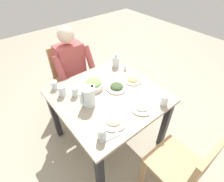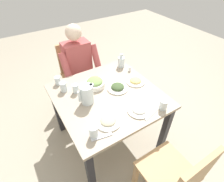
{
  "view_description": "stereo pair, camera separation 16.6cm",
  "coord_description": "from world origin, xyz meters",
  "px_view_note": "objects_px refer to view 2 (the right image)",
  "views": [
    {
      "loc": [
        0.78,
        1.03,
        1.88
      ],
      "look_at": [
        -0.04,
        0.01,
        0.76
      ],
      "focal_mm": 28.13,
      "sensor_mm": 36.0,
      "label": 1
    },
    {
      "loc": [
        0.65,
        1.12,
        1.88
      ],
      "look_at": [
        -0.04,
        0.01,
        0.76
      ],
      "focal_mm": 28.13,
      "sensor_mm": 36.0,
      "label": 2
    }
  ],
  "objects_px": {
    "salad_bowl": "(95,83)",
    "chair_near": "(76,71)",
    "oil_carafe": "(121,62)",
    "water_glass_near_left": "(94,132)",
    "dining_table": "(108,102)",
    "water_glass_center": "(163,105)",
    "plate_yoghurt": "(139,110)",
    "plate_dolmas": "(118,87)",
    "chair_far": "(176,177)",
    "water_glass_near_right": "(58,80)",
    "water_pitcher": "(87,94)",
    "plate_fries": "(135,81)",
    "plate_beans": "(108,121)",
    "water_glass_far_right": "(63,87)",
    "salt_shaker": "(130,69)",
    "diner_near": "(81,69)",
    "water_glass_by_pitcher": "(76,89)"
  },
  "relations": [
    {
      "from": "plate_dolmas",
      "to": "water_glass_near_right",
      "type": "bearing_deg",
      "value": -39.3
    },
    {
      "from": "chair_far",
      "to": "diner_near",
      "type": "relative_size",
      "value": 0.75
    },
    {
      "from": "water_glass_near_left",
      "to": "dining_table",
      "type": "bearing_deg",
      "value": -133.32
    },
    {
      "from": "water_glass_by_pitcher",
      "to": "oil_carafe",
      "type": "bearing_deg",
      "value": -166.28
    },
    {
      "from": "water_pitcher",
      "to": "water_glass_center",
      "type": "bearing_deg",
      "value": 140.77
    },
    {
      "from": "dining_table",
      "to": "water_glass_far_right",
      "type": "height_order",
      "value": "water_glass_far_right"
    },
    {
      "from": "plate_yoghurt",
      "to": "plate_dolmas",
      "type": "height_order",
      "value": "plate_dolmas"
    },
    {
      "from": "chair_far",
      "to": "salad_bowl",
      "type": "height_order",
      "value": "chair_far"
    },
    {
      "from": "diner_near",
      "to": "salad_bowl",
      "type": "relative_size",
      "value": 5.89
    },
    {
      "from": "plate_fries",
      "to": "plate_beans",
      "type": "bearing_deg",
      "value": 30.56
    },
    {
      "from": "chair_far",
      "to": "plate_beans",
      "type": "relative_size",
      "value": 4.06
    },
    {
      "from": "water_glass_center",
      "to": "oil_carafe",
      "type": "xyz_separation_m",
      "value": [
        -0.08,
        -0.79,
        0.01
      ]
    },
    {
      "from": "water_glass_far_right",
      "to": "salt_shaker",
      "type": "distance_m",
      "value": 0.78
    },
    {
      "from": "water_pitcher",
      "to": "chair_near",
      "type": "bearing_deg",
      "value": -104.39
    },
    {
      "from": "water_pitcher",
      "to": "plate_fries",
      "type": "bearing_deg",
      "value": -179.41
    },
    {
      "from": "dining_table",
      "to": "water_glass_near_right",
      "type": "distance_m",
      "value": 0.58
    },
    {
      "from": "diner_near",
      "to": "plate_beans",
      "type": "distance_m",
      "value": 0.99
    },
    {
      "from": "plate_yoghurt",
      "to": "water_glass_center",
      "type": "relative_size",
      "value": 2.18
    },
    {
      "from": "water_glass_center",
      "to": "chair_near",
      "type": "bearing_deg",
      "value": -76.44
    },
    {
      "from": "dining_table",
      "to": "water_glass_near_right",
      "type": "bearing_deg",
      "value": -50.32
    },
    {
      "from": "chair_near",
      "to": "water_pitcher",
      "type": "bearing_deg",
      "value": 75.61
    },
    {
      "from": "water_glass_by_pitcher",
      "to": "oil_carafe",
      "type": "xyz_separation_m",
      "value": [
        -0.65,
        -0.16,
        0.01
      ]
    },
    {
      "from": "chair_near",
      "to": "water_glass_far_right",
      "type": "relative_size",
      "value": 8.84
    },
    {
      "from": "water_glass_center",
      "to": "plate_fries",
      "type": "bearing_deg",
      "value": -94.4
    },
    {
      "from": "plate_fries",
      "to": "water_glass_center",
      "type": "distance_m",
      "value": 0.45
    },
    {
      "from": "water_glass_far_right",
      "to": "salt_shaker",
      "type": "bearing_deg",
      "value": 175.47
    },
    {
      "from": "dining_table",
      "to": "plate_yoghurt",
      "type": "xyz_separation_m",
      "value": [
        -0.13,
        0.33,
        0.12
      ]
    },
    {
      "from": "water_glass_center",
      "to": "dining_table",
      "type": "bearing_deg",
      "value": -52.75
    },
    {
      "from": "plate_beans",
      "to": "oil_carafe",
      "type": "relative_size",
      "value": 1.34
    },
    {
      "from": "chair_near",
      "to": "water_pitcher",
      "type": "distance_m",
      "value": 0.95
    },
    {
      "from": "oil_carafe",
      "to": "plate_beans",
      "type": "bearing_deg",
      "value": 48.67
    },
    {
      "from": "plate_dolmas",
      "to": "water_glass_near_left",
      "type": "bearing_deg",
      "value": 39.24
    },
    {
      "from": "water_glass_far_right",
      "to": "water_glass_center",
      "type": "relative_size",
      "value": 1.06
    },
    {
      "from": "oil_carafe",
      "to": "dining_table",
      "type": "bearing_deg",
      "value": 41.75
    },
    {
      "from": "plate_beans",
      "to": "water_glass_by_pitcher",
      "type": "xyz_separation_m",
      "value": [
        0.07,
        -0.5,
        0.03
      ]
    },
    {
      "from": "salad_bowl",
      "to": "water_glass_far_right",
      "type": "height_order",
      "value": "water_glass_far_right"
    },
    {
      "from": "water_glass_near_right",
      "to": "diner_near",
      "type": "bearing_deg",
      "value": -146.0
    },
    {
      "from": "water_glass_near_right",
      "to": "water_glass_by_pitcher",
      "type": "distance_m",
      "value": 0.25
    },
    {
      "from": "chair_far",
      "to": "dining_table",
      "type": "bearing_deg",
      "value": -84.49
    },
    {
      "from": "plate_dolmas",
      "to": "salt_shaker",
      "type": "xyz_separation_m",
      "value": [
        -0.3,
        -0.2,
        0.01
      ]
    },
    {
      "from": "plate_dolmas",
      "to": "water_glass_far_right",
      "type": "height_order",
      "value": "water_glass_far_right"
    },
    {
      "from": "water_pitcher",
      "to": "chair_far",
      "type": "bearing_deg",
      "value": 108.48
    },
    {
      "from": "water_glass_near_left",
      "to": "oil_carafe",
      "type": "distance_m",
      "value": 1.03
    },
    {
      "from": "chair_near",
      "to": "plate_fries",
      "type": "bearing_deg",
      "value": 112.07
    },
    {
      "from": "salad_bowl",
      "to": "chair_near",
      "type": "bearing_deg",
      "value": -94.26
    },
    {
      "from": "salad_bowl",
      "to": "oil_carafe",
      "type": "height_order",
      "value": "oil_carafe"
    },
    {
      "from": "water_glass_near_right",
      "to": "chair_far",
      "type": "bearing_deg",
      "value": 108.6
    },
    {
      "from": "plate_yoghurt",
      "to": "plate_dolmas",
      "type": "xyz_separation_m",
      "value": [
        -0.01,
        -0.36,
        0.0
      ]
    },
    {
      "from": "water_glass_center",
      "to": "salt_shaker",
      "type": "distance_m",
      "value": 0.66
    },
    {
      "from": "chair_far",
      "to": "water_glass_far_right",
      "type": "distance_m",
      "value": 1.27
    }
  ]
}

